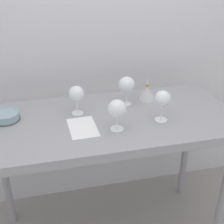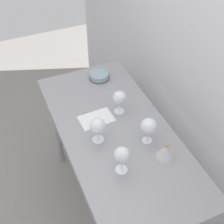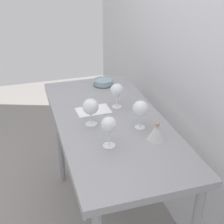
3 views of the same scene
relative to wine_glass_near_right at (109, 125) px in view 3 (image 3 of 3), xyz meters
name	(u,v)px [view 3 (image 3 of 3)]	position (x,y,z in m)	size (l,w,h in m)	color
back_wall	(190,50)	(-0.27, 0.59, 0.27)	(3.80, 0.04, 2.60)	silver
steel_counter	(111,135)	(-0.27, 0.09, -0.23)	(1.40, 0.65, 0.90)	#939398
wine_glass_near_right	(109,125)	(0.00, 0.00, 0.00)	(0.08, 0.08, 0.17)	white
wine_glass_near_center	(91,107)	(-0.25, -0.04, -0.01)	(0.10, 0.10, 0.17)	white
wine_glass_far_left	(117,91)	(-0.43, 0.18, -0.01)	(0.09, 0.09, 0.17)	white
wine_glass_far_right	(141,109)	(-0.13, 0.23, 0.00)	(0.09, 0.09, 0.17)	white
tasting_sheet_upper	(93,110)	(-0.42, 0.02, -0.13)	(0.14, 0.22, 0.00)	white
tasting_bowl	(103,82)	(-0.82, 0.19, -0.10)	(0.15, 0.15, 0.05)	#4C4C4C
decanter_funnel	(157,132)	(0.01, 0.27, -0.08)	(0.11, 0.11, 0.14)	silver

